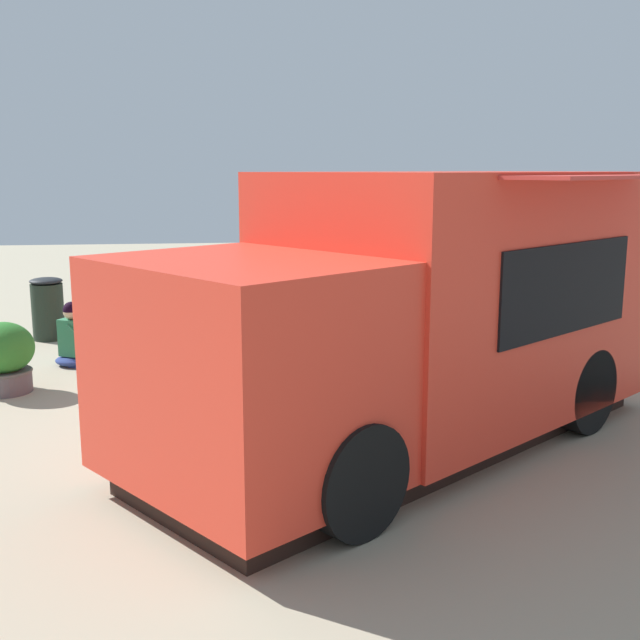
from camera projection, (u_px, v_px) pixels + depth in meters
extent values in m
plane|color=tan|center=(411.00, 417.00, 8.13)|extent=(40.00, 40.00, 0.00)
cube|color=red|center=(465.00, 290.00, 7.64)|extent=(4.44, 4.08, 2.31)
cube|color=red|center=(244.00, 370.00, 5.82)|extent=(2.60, 2.69, 1.68)
cube|color=black|center=(148.00, 349.00, 5.22)|extent=(1.07, 1.44, 0.64)
cube|color=black|center=(568.00, 289.00, 6.82)|extent=(1.73, 1.28, 0.81)
cube|color=red|center=(608.00, 177.00, 6.42)|extent=(2.23, 1.86, 0.03)
cube|color=black|center=(407.00, 431.00, 7.32)|extent=(5.29, 4.55, 0.23)
cylinder|color=black|center=(196.00, 416.00, 6.80)|extent=(0.81, 0.68, 0.85)
cylinder|color=black|center=(359.00, 480.00, 5.39)|extent=(0.81, 0.68, 0.85)
cylinder|color=black|center=(427.00, 356.00, 9.00)|extent=(0.81, 0.68, 0.85)
cylinder|color=black|center=(586.00, 391.00, 7.58)|extent=(0.81, 0.68, 0.85)
ellipsoid|color=navy|center=(74.00, 360.00, 10.25)|extent=(0.67, 0.64, 0.13)
cube|color=navy|center=(82.00, 364.00, 10.08)|extent=(0.37, 0.27, 0.11)
cube|color=navy|center=(92.00, 361.00, 10.27)|extent=(0.37, 0.27, 0.11)
cube|color=#307750|center=(73.00, 337.00, 10.19)|extent=(0.39, 0.35, 0.49)
sphere|color=#D1A886|center=(71.00, 312.00, 10.12)|extent=(0.21, 0.21, 0.21)
sphere|color=black|center=(71.00, 310.00, 10.12)|extent=(0.22, 0.22, 0.22)
cube|color=#307750|center=(76.00, 335.00, 10.03)|extent=(0.34, 0.24, 0.26)
cube|color=#307750|center=(86.00, 332.00, 10.21)|extent=(0.34, 0.24, 0.26)
cylinder|color=#E3B15A|center=(92.00, 340.00, 10.08)|extent=(0.36, 0.15, 0.09)
cube|color=orange|center=(92.00, 338.00, 10.07)|extent=(0.30, 0.10, 0.02)
cylinder|color=#B07C58|center=(389.00, 321.00, 12.53)|extent=(0.57, 0.57, 0.28)
torus|color=#B67C53|center=(389.00, 313.00, 12.51)|extent=(0.59, 0.59, 0.04)
ellipsoid|color=#195E31|center=(389.00, 300.00, 12.46)|extent=(0.55, 0.55, 0.47)
sphere|color=#F9E64C|center=(381.00, 295.00, 12.29)|extent=(0.08, 0.08, 0.08)
sphere|color=#F9DE52|center=(396.00, 295.00, 12.27)|extent=(0.05, 0.05, 0.05)
sphere|color=#F7E24F|center=(376.00, 299.00, 12.38)|extent=(0.07, 0.07, 0.07)
cylinder|color=#545055|center=(5.00, 381.00, 9.01)|extent=(0.60, 0.60, 0.26)
torus|color=#575551|center=(5.00, 371.00, 8.98)|extent=(0.62, 0.62, 0.04)
ellipsoid|color=#2B7529|center=(3.00, 348.00, 8.93)|extent=(0.71, 0.71, 0.60)
sphere|color=white|center=(21.00, 330.00, 9.01)|extent=(0.06, 0.06, 0.06)
sphere|color=white|center=(11.00, 338.00, 9.21)|extent=(0.08, 0.08, 0.08)
sphere|color=white|center=(27.00, 338.00, 8.96)|extent=(0.08, 0.08, 0.08)
cube|color=#34243B|center=(627.00, 355.00, 9.88)|extent=(0.30, 0.30, 0.44)
cylinder|color=black|center=(48.00, 312.00, 11.76)|extent=(0.48, 0.48, 0.86)
ellipsoid|color=black|center=(46.00, 281.00, 11.67)|extent=(0.49, 0.49, 0.10)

